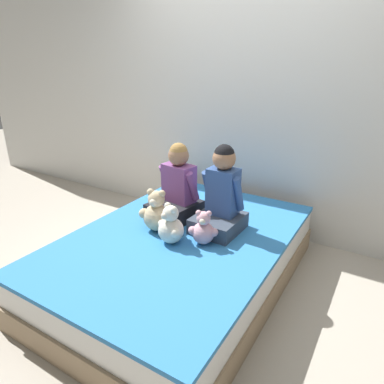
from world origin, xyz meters
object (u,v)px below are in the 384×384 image
Objects in this scene: teddy_bear_between_children at (171,227)px; teddy_bear_held_by_left_child at (157,213)px; child_on_left at (177,190)px; child_on_right at (221,197)px; teddy_bear_held_by_right_child at (203,230)px; bed at (181,259)px.

teddy_bear_held_by_left_child is at bearing 177.74° from teddy_bear_between_children.
child_on_right is (0.39, 0.00, 0.02)m from child_on_left.
teddy_bear_held_by_right_child is at bearing -11.71° from teddy_bear_held_by_left_child.
bed is 7.17× the size of teddy_bear_between_children.
child_on_right reaches higher than teddy_bear_held_by_left_child.
child_on_right is 2.61× the size of teddy_bear_held_by_right_child.
child_on_right reaches higher than teddy_bear_between_children.
teddy_bear_held_by_left_child is (-0.00, -0.26, -0.10)m from child_on_left.
teddy_bear_held_by_right_child is at bearing -88.28° from child_on_right.
child_on_left is 2.12× the size of teddy_bear_between_children.
teddy_bear_held_by_left_child reaches higher than teddy_bear_held_by_right_child.
teddy_bear_held_by_left_child is 1.30× the size of teddy_bear_held_by_right_child.
child_on_left reaches higher than teddy_bear_between_children.
child_on_right is at bearing 21.71° from teddy_bear_held_by_left_child.
child_on_right is at bearing 70.70° from teddy_bear_held_by_right_child.
child_on_right reaches higher than child_on_left.
child_on_right is at bearing 10.26° from child_on_left.
bed is 0.36m from teddy_bear_held_by_right_child.
teddy_bear_held_by_left_child is at bearing -81.23° from child_on_left.
teddy_bear_held_by_left_child reaches higher than teddy_bear_between_children.
child_on_right is at bearing 86.33° from teddy_bear_between_children.
teddy_bear_held_by_right_child is at bearing -4.25° from bed.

